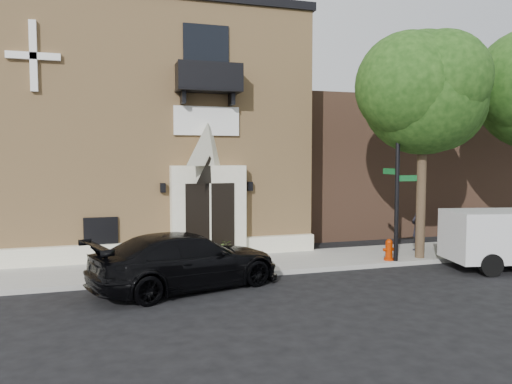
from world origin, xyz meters
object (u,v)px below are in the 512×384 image
Objects in this scene: street_sign at (397,180)px; fire_hydrant at (389,250)px; black_sedan at (187,261)px; pedestrian_near at (418,227)px; dumpster at (477,236)px.

fire_hydrant is (-0.18, 0.14, -2.36)m from street_sign.
pedestrian_near is at bearing -93.07° from black_sedan.
street_sign is 7.41× the size of fire_hydrant.
dumpster is at bearing 1.76° from street_sign.
black_sedan reaches higher than dumpster.
street_sign reaches higher than dumpster.
street_sign is 2.70× the size of dumpster.
street_sign is 4.17m from dumpster.
black_sedan is 7.42× the size of fire_hydrant.
dumpster is (3.77, 0.16, 0.26)m from fire_hydrant.
pedestrian_near is (9.10, 2.34, 0.26)m from black_sedan.
pedestrian_near is (-1.72, 1.13, 0.27)m from dumpster.
black_sedan is 3.03× the size of pedestrian_near.
pedestrian_near is at bearing 32.18° from fire_hydrant.
fire_hydrant is at bearing 12.20° from pedestrian_near.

